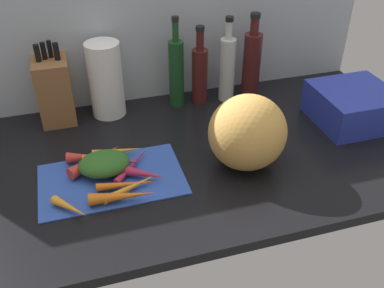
{
  "coord_description": "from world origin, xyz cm",
  "views": [
    {
      "loc": [
        -20.89,
        -103.94,
        77.12
      ],
      "look_at": [
        7.18,
        -9.81,
        9.32
      ],
      "focal_mm": 40.73,
      "sensor_mm": 36.0,
      "label": 1
    }
  ],
  "objects_px": {
    "carrot_0": "(102,157)",
    "carrot_11": "(145,174)",
    "carrot_10": "(132,186)",
    "carrot_5": "(123,196)",
    "carrot_7": "(117,162)",
    "carrot_8": "(112,165)",
    "paper_towel_roll": "(106,80)",
    "carrot_4": "(96,160)",
    "carrot_6": "(84,157)",
    "winter_squash": "(247,133)",
    "carrot_2": "(126,184)",
    "knife_block": "(54,89)",
    "carrot_9": "(117,151)",
    "carrot_1": "(70,207)",
    "bottle_0": "(176,72)",
    "bottle_3": "(252,63)",
    "bottle_2": "(227,68)",
    "carrot_3": "(132,165)",
    "dish_rack": "(353,106)",
    "bottle_1": "(200,73)"
  },
  "relations": [
    {
      "from": "carrot_2",
      "to": "carrot_8",
      "type": "bearing_deg",
      "value": 105.1
    },
    {
      "from": "bottle_0",
      "to": "bottle_1",
      "type": "bearing_deg",
      "value": -3.78
    },
    {
      "from": "dish_rack",
      "to": "carrot_7",
      "type": "bearing_deg",
      "value": -177.04
    },
    {
      "from": "carrot_3",
      "to": "winter_squash",
      "type": "bearing_deg",
      "value": -11.25
    },
    {
      "from": "carrot_7",
      "to": "carrot_4",
      "type": "bearing_deg",
      "value": 158.96
    },
    {
      "from": "carrot_4",
      "to": "knife_block",
      "type": "bearing_deg",
      "value": 105.7
    },
    {
      "from": "carrot_6",
      "to": "winter_squash",
      "type": "xyz_separation_m",
      "value": [
        0.45,
        -0.13,
        0.08
      ]
    },
    {
      "from": "carrot_7",
      "to": "carrot_10",
      "type": "height_order",
      "value": "carrot_7"
    },
    {
      "from": "bottle_2",
      "to": "dish_rack",
      "type": "distance_m",
      "value": 0.44
    },
    {
      "from": "carrot_5",
      "to": "carrot_7",
      "type": "bearing_deg",
      "value": 86.44
    },
    {
      "from": "knife_block",
      "to": "bottle_3",
      "type": "distance_m",
      "value": 0.69
    },
    {
      "from": "carrot_4",
      "to": "bottle_3",
      "type": "relative_size",
      "value": 0.59
    },
    {
      "from": "knife_block",
      "to": "carrot_0",
      "type": "bearing_deg",
      "value": -70.17
    },
    {
      "from": "carrot_2",
      "to": "carrot_5",
      "type": "relative_size",
      "value": 0.93
    },
    {
      "from": "carrot_2",
      "to": "winter_squash",
      "type": "xyz_separation_m",
      "value": [
        0.35,
        0.02,
        0.09
      ]
    },
    {
      "from": "carrot_6",
      "to": "carrot_3",
      "type": "bearing_deg",
      "value": -28.07
    },
    {
      "from": "carrot_2",
      "to": "carrot_6",
      "type": "distance_m",
      "value": 0.18
    },
    {
      "from": "bottle_2",
      "to": "bottle_3",
      "type": "relative_size",
      "value": 0.99
    },
    {
      "from": "carrot_4",
      "to": "carrot_10",
      "type": "xyz_separation_m",
      "value": [
        0.08,
        -0.14,
        -0.01
      ]
    },
    {
      "from": "carrot_3",
      "to": "carrot_7",
      "type": "relative_size",
      "value": 1.42
    },
    {
      "from": "carrot_7",
      "to": "carrot_8",
      "type": "relative_size",
      "value": 0.92
    },
    {
      "from": "winter_squash",
      "to": "dish_rack",
      "type": "distance_m",
      "value": 0.45
    },
    {
      "from": "paper_towel_roll",
      "to": "carrot_7",
      "type": "bearing_deg",
      "value": -93.55
    },
    {
      "from": "carrot_0",
      "to": "carrot_11",
      "type": "bearing_deg",
      "value": -47.64
    },
    {
      "from": "winter_squash",
      "to": "bottle_2",
      "type": "relative_size",
      "value": 0.73
    },
    {
      "from": "knife_block",
      "to": "carrot_6",
      "type": "bearing_deg",
      "value": -78.51
    },
    {
      "from": "carrot_4",
      "to": "carrot_6",
      "type": "xyz_separation_m",
      "value": [
        -0.03,
        0.03,
        -0.0
      ]
    },
    {
      "from": "carrot_9",
      "to": "bottle_0",
      "type": "distance_m",
      "value": 0.38
    },
    {
      "from": "carrot_0",
      "to": "bottle_0",
      "type": "height_order",
      "value": "bottle_0"
    },
    {
      "from": "carrot_1",
      "to": "carrot_7",
      "type": "distance_m",
      "value": 0.21
    },
    {
      "from": "carrot_3",
      "to": "carrot_11",
      "type": "xyz_separation_m",
      "value": [
        0.03,
        -0.06,
        0.0
      ]
    },
    {
      "from": "carrot_1",
      "to": "bottle_2",
      "type": "bearing_deg",
      "value": 37.98
    },
    {
      "from": "carrot_0",
      "to": "carrot_2",
      "type": "relative_size",
      "value": 0.7
    },
    {
      "from": "carrot_2",
      "to": "carrot_5",
      "type": "bearing_deg",
      "value": -109.65
    },
    {
      "from": "carrot_0",
      "to": "carrot_8",
      "type": "bearing_deg",
      "value": -64.41
    },
    {
      "from": "carrot_1",
      "to": "bottle_0",
      "type": "relative_size",
      "value": 0.36
    },
    {
      "from": "paper_towel_roll",
      "to": "carrot_9",
      "type": "bearing_deg",
      "value": -92.81
    },
    {
      "from": "carrot_1",
      "to": "winter_squash",
      "type": "height_order",
      "value": "winter_squash"
    },
    {
      "from": "carrot_10",
      "to": "carrot_11",
      "type": "distance_m",
      "value": 0.06
    },
    {
      "from": "carrot_10",
      "to": "paper_towel_roll",
      "type": "xyz_separation_m",
      "value": [
        -0.0,
        0.44,
        0.11
      ]
    },
    {
      "from": "bottle_1",
      "to": "dish_rack",
      "type": "height_order",
      "value": "bottle_1"
    },
    {
      "from": "carrot_7",
      "to": "carrot_3",
      "type": "bearing_deg",
      "value": -26.46
    },
    {
      "from": "carrot_8",
      "to": "paper_towel_roll",
      "type": "xyz_separation_m",
      "value": [
        0.04,
        0.33,
        0.1
      ]
    },
    {
      "from": "carrot_1",
      "to": "bottle_3",
      "type": "relative_size",
      "value": 0.37
    },
    {
      "from": "carrot_5",
      "to": "dish_rack",
      "type": "xyz_separation_m",
      "value": [
        0.8,
        0.19,
        0.03
      ]
    },
    {
      "from": "carrot_11",
      "to": "winter_squash",
      "type": "relative_size",
      "value": 0.5
    },
    {
      "from": "carrot_9",
      "to": "knife_block",
      "type": "bearing_deg",
      "value": 118.25
    },
    {
      "from": "carrot_2",
      "to": "carrot_3",
      "type": "xyz_separation_m",
      "value": [
        0.03,
        0.08,
        -0.0
      ]
    },
    {
      "from": "carrot_10",
      "to": "carrot_2",
      "type": "bearing_deg",
      "value": 137.17
    },
    {
      "from": "carrot_2",
      "to": "carrot_10",
      "type": "xyz_separation_m",
      "value": [
        0.01,
        -0.01,
        -0.0
      ]
    }
  ]
}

